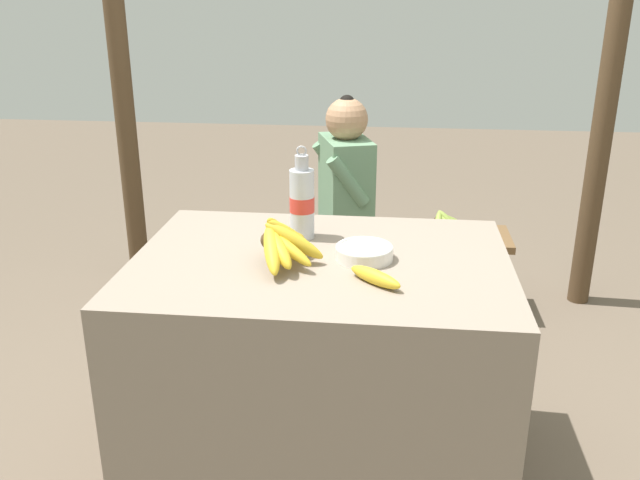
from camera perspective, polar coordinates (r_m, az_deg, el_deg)
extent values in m
plane|color=brown|center=(2.42, 0.06, -18.38)|extent=(12.00, 12.00, 0.00)
cube|color=gray|center=(2.20, 0.06, -10.70)|extent=(1.13, 0.83, 0.76)
sphere|color=#4C381E|center=(1.98, -4.27, -0.02)|extent=(0.05, 0.05, 0.05)
ellipsoid|color=gold|center=(1.92, -4.09, -0.82)|extent=(0.09, 0.20, 0.12)
ellipsoid|color=gold|center=(1.93, -3.54, -0.68)|extent=(0.13, 0.17, 0.11)
ellipsoid|color=gold|center=(1.94, -2.74, -0.67)|extent=(0.18, 0.13, 0.10)
ellipsoid|color=gold|center=(1.97, -2.18, -0.07)|extent=(0.19, 0.04, 0.14)
ellipsoid|color=gold|center=(2.00, -2.44, 0.32)|extent=(0.16, 0.11, 0.14)
ellipsoid|color=gold|center=(2.03, -2.97, 0.32)|extent=(0.14, 0.16, 0.09)
ellipsoid|color=gold|center=(2.04, -3.52, 0.77)|extent=(0.08, 0.18, 0.15)
cylinder|color=white|center=(2.03, 3.75, -1.12)|extent=(0.17, 0.17, 0.04)
torus|color=white|center=(2.02, 3.76, -0.62)|extent=(0.17, 0.17, 0.01)
cylinder|color=silver|center=(2.17, -1.52, 3.04)|extent=(0.08, 0.08, 0.23)
cylinder|color=red|center=(2.17, -1.52, 3.04)|extent=(0.08, 0.08, 0.05)
cylinder|color=#ADADB2|center=(2.14, -1.56, 6.53)|extent=(0.04, 0.04, 0.05)
torus|color=#ADADB2|center=(2.13, -1.57, 7.51)|extent=(0.03, 0.01, 0.03)
ellipsoid|color=gold|center=(1.86, 4.67, -3.12)|extent=(0.16, 0.15, 0.04)
cube|color=brown|center=(3.35, 2.64, 0.55)|extent=(1.54, 0.32, 0.04)
cube|color=brown|center=(3.42, -8.85, -2.85)|extent=(0.06, 0.06, 0.36)
cube|color=brown|center=(3.34, 14.03, -3.80)|extent=(0.06, 0.06, 0.36)
cube|color=brown|center=(3.63, -7.90, -1.36)|extent=(0.06, 0.06, 0.36)
cube|color=brown|center=(3.56, 13.56, -2.22)|extent=(0.06, 0.06, 0.36)
cylinder|color=#564C60|center=(3.25, -1.90, -3.48)|extent=(0.09, 0.09, 0.40)
cylinder|color=#564C60|center=(3.20, 0.18, 0.10)|extent=(0.31, 0.18, 0.09)
cylinder|color=#564C60|center=(3.42, -2.43, -2.23)|extent=(0.09, 0.09, 0.40)
cylinder|color=#564C60|center=(3.37, -0.47, 1.18)|extent=(0.31, 0.18, 0.09)
cube|color=slate|center=(3.24, 2.19, 4.54)|extent=(0.30, 0.39, 0.46)
cylinder|color=slate|center=(3.07, 2.37, 4.98)|extent=(0.21, 0.12, 0.25)
cylinder|color=slate|center=(3.37, 1.05, 6.42)|extent=(0.21, 0.12, 0.25)
sphere|color=tan|center=(3.17, 2.26, 10.13)|extent=(0.20, 0.20, 0.20)
sphere|color=black|center=(3.16, 2.28, 11.45)|extent=(0.08, 0.08, 0.08)
sphere|color=#4C381E|center=(3.32, 9.98, 1.60)|extent=(0.05, 0.05, 0.05)
ellipsoid|color=#8EA842|center=(3.26, 9.92, 1.25)|extent=(0.05, 0.17, 0.13)
ellipsoid|color=#8EA842|center=(3.28, 10.50, 1.27)|extent=(0.10, 0.14, 0.11)
ellipsoid|color=#8EA842|center=(3.30, 10.93, 1.38)|extent=(0.15, 0.11, 0.13)
ellipsoid|color=#8EA842|center=(3.32, 10.95, 1.45)|extent=(0.16, 0.07, 0.10)
ellipsoid|color=#8EA842|center=(3.34, 11.10, 1.56)|extent=(0.18, 0.07, 0.11)
ellipsoid|color=#8EA842|center=(3.37, 10.76, 1.66)|extent=(0.15, 0.14, 0.09)
ellipsoid|color=#8EA842|center=(3.38, 10.38, 1.79)|extent=(0.10, 0.17, 0.10)
ellipsoid|color=#8EA842|center=(3.38, 10.23, 1.89)|extent=(0.09, 0.16, 0.12)
cylinder|color=#4C3823|center=(3.59, -16.69, 15.71)|extent=(0.10, 0.10, 2.54)
cylinder|color=#4C3823|center=(3.46, 23.56, 14.76)|extent=(0.10, 0.10, 2.54)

